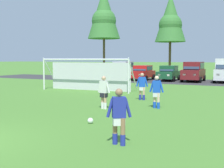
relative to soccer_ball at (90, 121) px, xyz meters
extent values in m
plane|color=#477A2D|center=(-2.31, 10.82, -0.11)|extent=(400.00, 400.00, 0.00)
cube|color=#333335|center=(-2.31, 22.88, -0.11)|extent=(52.00, 8.40, 0.01)
sphere|color=white|center=(0.00, 0.00, 0.00)|extent=(0.22, 0.22, 0.22)
sphere|color=black|center=(0.00, 0.00, 0.00)|extent=(0.08, 0.08, 0.08)
sphere|color=red|center=(0.06, 0.00, 0.00)|extent=(0.07, 0.07, 0.07)
cylinder|color=white|center=(-2.49, 9.70, 1.11)|extent=(0.12, 0.12, 2.44)
cylinder|color=white|center=(-9.80, 9.37, 1.11)|extent=(0.12, 0.12, 2.44)
cylinder|color=white|center=(-6.15, 9.54, 2.33)|extent=(7.32, 0.45, 0.12)
cylinder|color=white|center=(-2.53, 10.60, 1.23)|extent=(0.17, 1.95, 2.46)
cylinder|color=white|center=(-9.84, 10.27, 1.23)|extent=(0.17, 1.95, 2.46)
cube|color=silver|center=(-6.19, 10.53, 0.99)|extent=(6.95, 0.36, 2.20)
cylinder|color=beige|center=(1.33, 4.47, 0.29)|extent=(0.14, 0.14, 0.80)
cylinder|color=beige|center=(1.11, 4.54, 0.29)|extent=(0.14, 0.14, 0.80)
cylinder|color=blue|center=(1.33, 4.47, 0.05)|extent=(0.15, 0.15, 0.32)
cylinder|color=blue|center=(1.11, 4.54, 0.05)|extent=(0.15, 0.15, 0.32)
cube|color=silver|center=(1.22, 4.50, 0.61)|extent=(0.38, 0.29, 0.28)
cube|color=blue|center=(1.22, 4.50, 0.99)|extent=(0.42, 0.31, 0.60)
sphere|color=beige|center=(1.22, 4.50, 1.42)|extent=(0.22, 0.22, 0.22)
cylinder|color=blue|center=(1.47, 4.51, 0.97)|extent=(0.24, 0.14, 0.55)
cylinder|color=blue|center=(0.97, 4.49, 0.97)|extent=(0.24, 0.14, 0.55)
cylinder|color=#936B4C|center=(2.03, -2.07, 0.29)|extent=(0.14, 0.14, 0.80)
cylinder|color=#936B4C|center=(2.30, -2.11, 0.29)|extent=(0.14, 0.14, 0.80)
cylinder|color=#232D99|center=(2.03, -2.07, 0.05)|extent=(0.15, 0.15, 0.32)
cylinder|color=#232D99|center=(2.30, -2.11, 0.05)|extent=(0.15, 0.15, 0.32)
cube|color=silver|center=(2.17, -2.09, 0.61)|extent=(0.40, 0.37, 0.28)
cube|color=#232D99|center=(2.17, -2.09, 0.99)|extent=(0.45, 0.41, 0.60)
sphere|color=#936B4C|center=(2.17, -2.09, 1.42)|extent=(0.22, 0.22, 0.22)
cylinder|color=#232D99|center=(1.94, -2.20, 0.97)|extent=(0.24, 0.20, 0.55)
cylinder|color=#232D99|center=(2.39, -1.98, 0.97)|extent=(0.24, 0.20, 0.55)
cylinder|color=tan|center=(-0.99, 3.15, 0.29)|extent=(0.14, 0.14, 0.80)
cylinder|color=tan|center=(-1.18, 3.23, 0.29)|extent=(0.14, 0.14, 0.80)
cylinder|color=white|center=(-0.99, 3.15, 0.05)|extent=(0.15, 0.15, 0.32)
cylinder|color=white|center=(-1.18, 3.23, 0.05)|extent=(0.15, 0.15, 0.32)
cube|color=black|center=(-1.08, 3.19, 0.61)|extent=(0.35, 0.23, 0.28)
cube|color=silver|center=(-1.08, 3.19, 0.99)|extent=(0.39, 0.25, 0.60)
sphere|color=tan|center=(-1.08, 3.19, 1.42)|extent=(0.22, 0.22, 0.22)
cylinder|color=silver|center=(-0.84, 3.14, 0.97)|extent=(0.23, 0.10, 0.55)
cylinder|color=silver|center=(-1.33, 3.24, 0.97)|extent=(0.23, 0.10, 0.55)
cylinder|color=tan|center=(-0.37, 7.02, 0.29)|extent=(0.14, 0.14, 0.80)
cylinder|color=tan|center=(-0.60, 7.03, 0.29)|extent=(0.14, 0.14, 0.80)
cylinder|color=#232D99|center=(-0.37, 7.02, 0.05)|extent=(0.15, 0.15, 0.32)
cylinder|color=#232D99|center=(-0.60, 7.03, 0.05)|extent=(0.15, 0.15, 0.32)
cube|color=silver|center=(-0.48, 7.02, 0.61)|extent=(0.40, 0.35, 0.28)
cube|color=blue|center=(-0.48, 7.02, 0.99)|extent=(0.45, 0.38, 0.60)
sphere|color=tan|center=(-0.48, 7.02, 1.42)|extent=(0.22, 0.22, 0.22)
cylinder|color=blue|center=(-0.24, 7.10, 0.97)|extent=(0.25, 0.18, 0.55)
cylinder|color=blue|center=(-0.72, 6.95, 0.97)|extent=(0.25, 0.18, 0.55)
cube|color=#B2B2BC|center=(-9.22, 23.81, 0.71)|extent=(2.19, 4.71, 1.00)
cube|color=#B2B2BC|center=(-9.23, 24.01, 1.63)|extent=(1.93, 3.10, 0.84)
cube|color=#28384C|center=(-9.14, 22.60, 1.61)|extent=(1.64, 0.48, 0.71)
cube|color=#28384C|center=(-8.35, 24.07, 1.63)|extent=(0.20, 2.55, 0.59)
cube|color=white|center=(-8.55, 21.59, 0.76)|extent=(0.28, 0.10, 0.20)
cube|color=white|center=(-9.60, 21.53, 0.76)|extent=(0.28, 0.10, 0.20)
cube|color=#B21414|center=(-8.84, 26.10, 0.76)|extent=(0.28, 0.10, 0.20)
cube|color=#B21414|center=(-9.88, 26.04, 0.76)|extent=(0.28, 0.10, 0.20)
cylinder|color=black|center=(-8.18, 22.45, 0.21)|extent=(0.28, 0.65, 0.64)
cylinder|color=black|center=(-10.08, 22.33, 0.21)|extent=(0.28, 0.65, 0.64)
cylinder|color=black|center=(-8.36, 25.30, 0.21)|extent=(0.28, 0.65, 0.64)
cylinder|color=black|center=(-10.26, 25.18, 0.21)|extent=(0.28, 0.65, 0.64)
cube|color=red|center=(-6.29, 22.91, 0.59)|extent=(1.85, 4.22, 0.76)
cube|color=red|center=(-6.28, 23.06, 1.29)|extent=(1.68, 2.12, 0.64)
cube|color=#28384C|center=(-6.30, 22.09, 1.27)|extent=(1.53, 0.33, 0.55)
cube|color=#28384C|center=(-5.45, 23.05, 1.29)|extent=(0.06, 1.79, 0.45)
cube|color=white|center=(-5.81, 20.84, 0.64)|extent=(0.28, 0.08, 0.20)
cube|color=white|center=(-6.80, 20.85, 0.64)|extent=(0.28, 0.08, 0.20)
cube|color=#B21414|center=(-5.77, 24.96, 0.64)|extent=(0.28, 0.08, 0.20)
cube|color=#B21414|center=(-6.76, 24.97, 0.64)|extent=(0.28, 0.08, 0.20)
cylinder|color=black|center=(-5.40, 21.59, 0.21)|extent=(0.25, 0.64, 0.64)
cylinder|color=black|center=(-7.20, 21.61, 0.21)|extent=(0.25, 0.64, 0.64)
cylinder|color=black|center=(-5.37, 24.20, 0.21)|extent=(0.25, 0.64, 0.64)
cylinder|color=black|center=(-7.17, 24.22, 0.21)|extent=(0.25, 0.64, 0.64)
cube|color=#194C2D|center=(-3.24, 23.20, 0.59)|extent=(1.87, 4.23, 0.76)
cube|color=#194C2D|center=(-3.25, 23.35, 1.29)|extent=(1.69, 2.13, 0.64)
cube|color=#28384C|center=(-3.23, 22.38, 1.27)|extent=(1.54, 0.34, 0.55)
cube|color=#28384C|center=(-2.41, 23.36, 1.29)|extent=(0.07, 1.79, 0.45)
cube|color=white|center=(-2.71, 21.14, 0.64)|extent=(0.28, 0.08, 0.20)
cube|color=white|center=(-3.70, 21.13, 0.64)|extent=(0.28, 0.08, 0.20)
cube|color=#B21414|center=(-2.78, 25.26, 0.64)|extent=(0.28, 0.08, 0.20)
cube|color=#B21414|center=(-3.77, 25.25, 0.64)|extent=(0.28, 0.08, 0.20)
cylinder|color=black|center=(-2.32, 21.91, 0.21)|extent=(0.25, 0.64, 0.64)
cylinder|color=black|center=(-4.12, 21.88, 0.21)|extent=(0.25, 0.64, 0.64)
cylinder|color=black|center=(-2.37, 24.51, 0.21)|extent=(0.25, 0.64, 0.64)
cylinder|color=black|center=(-4.17, 24.48, 0.21)|extent=(0.25, 0.64, 0.64)
cube|color=maroon|center=(-0.48, 23.25, 0.71)|extent=(1.94, 4.62, 1.00)
cube|color=maroon|center=(-0.48, 23.45, 1.63)|extent=(1.77, 3.01, 0.84)
cube|color=#28384C|center=(-0.47, 22.03, 1.61)|extent=(1.62, 0.39, 0.71)
cube|color=#28384C|center=(0.40, 23.46, 1.63)|extent=(0.06, 2.55, 0.59)
cube|color=white|center=(0.06, 20.99, 0.76)|extent=(0.28, 0.08, 0.20)
cube|color=white|center=(-0.98, 20.99, 0.76)|extent=(0.28, 0.08, 0.20)
cube|color=#B21414|center=(0.03, 25.51, 0.76)|extent=(0.28, 0.08, 0.20)
cube|color=#B21414|center=(-1.02, 25.51, 0.76)|extent=(0.28, 0.08, 0.20)
cylinder|color=black|center=(0.48, 21.83, 0.21)|extent=(0.25, 0.64, 0.64)
cylinder|color=black|center=(-1.42, 21.82, 0.21)|extent=(0.25, 0.64, 0.64)
cylinder|color=black|center=(0.46, 24.68, 0.21)|extent=(0.25, 0.64, 0.64)
cylinder|color=black|center=(-1.44, 24.67, 0.21)|extent=(0.25, 0.64, 0.64)
cube|color=white|center=(2.29, 21.22, 0.81)|extent=(0.28, 0.08, 0.20)
cube|color=#B21414|center=(2.35, 25.94, 0.81)|extent=(0.28, 0.08, 0.20)
cylinder|color=black|center=(1.86, 22.10, 0.21)|extent=(0.25, 0.64, 0.64)
cylinder|color=black|center=(1.90, 25.08, 0.21)|extent=(0.25, 0.64, 0.64)
cylinder|color=brown|center=(-16.30, 32.37, 2.75)|extent=(0.36, 0.36, 5.71)
cone|color=#387533|center=(-16.30, 32.37, 9.60)|extent=(5.14, 5.14, 8.00)
sphere|color=#387533|center=(-16.30, 32.37, 8.40)|extent=(3.86, 3.86, 3.86)
cylinder|color=brown|center=(-5.86, 33.45, 2.38)|extent=(0.36, 0.36, 4.99)
cone|color=#387533|center=(-5.86, 33.45, 8.37)|extent=(4.49, 4.49, 6.99)
sphere|color=#387533|center=(-5.86, 33.45, 7.32)|extent=(3.37, 3.37, 3.37)
camera|label=1|loc=(5.65, -9.69, 2.37)|focal=47.33mm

